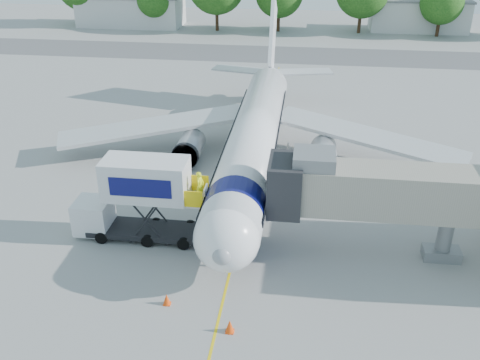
# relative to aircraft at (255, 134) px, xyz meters

# --- Properties ---
(ground) EXTENTS (160.00, 160.00, 0.00)m
(ground) POSITION_rel_aircraft_xyz_m (0.00, -4.12, -2.95)
(ground) COLOR #9A9A97
(ground) RESTS_ON ground
(guidance_line) EXTENTS (0.15, 70.00, 0.01)m
(guidance_line) POSITION_rel_aircraft_xyz_m (0.00, -4.12, -2.94)
(guidance_line) COLOR yellow
(guidance_line) RESTS_ON ground
(taxiway_strip) EXTENTS (120.00, 10.00, 0.01)m
(taxiway_strip) POSITION_rel_aircraft_xyz_m (0.00, 37.88, -2.94)
(taxiway_strip) COLOR #59595B
(taxiway_strip) RESTS_ON ground
(aircraft) EXTENTS (34.17, 37.73, 11.35)m
(aircraft) POSITION_rel_aircraft_xyz_m (0.00, 0.00, 0.00)
(aircraft) COLOR white
(aircraft) RESTS_ON ground
(jet_bridge) EXTENTS (13.90, 3.20, 6.60)m
(jet_bridge) POSITION_rel_aircraft_xyz_m (7.99, -11.12, 1.39)
(jet_bridge) COLOR gray
(jet_bridge) RESTS_ON ground
(catering_hiloader) EXTENTS (8.50, 2.44, 5.50)m
(catering_hiloader) POSITION_rel_aircraft_xyz_m (-6.26, -11.12, -0.19)
(catering_hiloader) COLOR black
(catering_hiloader) RESTS_ON ground
(safety_cone_a) EXTENTS (0.46, 0.46, 0.74)m
(safety_cone_a) POSITION_rel_aircraft_xyz_m (0.71, -19.00, -2.59)
(safety_cone_a) COLOR #F7470D
(safety_cone_a) RESTS_ON ground
(safety_cone_b) EXTENTS (0.42, 0.42, 0.66)m
(safety_cone_b) POSITION_rel_aircraft_xyz_m (-2.95, -17.36, -2.63)
(safety_cone_b) COLOR #F7470D
(safety_cone_b) RESTS_ON ground
(outbuilding_left) EXTENTS (18.40, 8.40, 5.30)m
(outbuilding_left) POSITION_rel_aircraft_xyz_m (-28.00, 55.88, -0.29)
(outbuilding_left) COLOR beige
(outbuilding_left) RESTS_ON ground
(outbuilding_right) EXTENTS (16.40, 7.40, 5.30)m
(outbuilding_right) POSITION_rel_aircraft_xyz_m (22.00, 57.88, -0.29)
(outbuilding_right) COLOR beige
(outbuilding_right) RESTS_ON ground
(tree_f) EXTENTS (6.89, 6.89, 8.78)m
(tree_f) POSITION_rel_aircraft_xyz_m (24.54, 53.33, 2.38)
(tree_f) COLOR #382314
(tree_f) RESTS_ON ground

